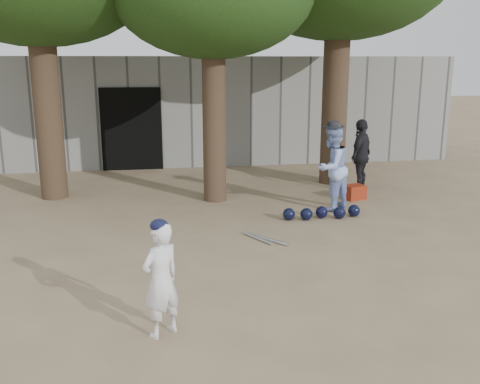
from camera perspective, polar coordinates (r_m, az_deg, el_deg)
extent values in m
plane|color=#937C5E|center=(7.37, -3.35, -9.23)|extent=(70.00, 70.00, 0.00)
imported|color=white|center=(5.78, -8.42, -9.27)|extent=(0.55, 0.52, 1.27)
imported|color=#9BB3F0|center=(10.64, 9.72, 2.56)|extent=(1.04, 1.00, 1.68)
imported|color=black|center=(12.27, 12.75, 3.80)|extent=(0.94, 0.98, 1.64)
cube|color=maroon|center=(11.68, 12.10, -0.02)|extent=(0.50, 0.43, 0.30)
cube|color=gray|center=(14.83, -6.86, 8.39)|extent=(16.00, 0.35, 3.00)
cube|color=black|center=(14.66, -11.50, 6.58)|extent=(1.60, 0.08, 2.20)
cube|color=slate|center=(17.32, -7.29, 9.15)|extent=(16.00, 5.00, 3.00)
sphere|color=black|center=(9.96, 5.24, -2.36)|extent=(0.23, 0.23, 0.23)
sphere|color=black|center=(10.00, 7.09, -2.35)|extent=(0.23, 0.23, 0.23)
sphere|color=black|center=(10.16, 8.70, -2.14)|extent=(0.23, 0.23, 0.23)
sphere|color=black|center=(10.19, 10.56, -2.18)|extent=(0.23, 0.23, 0.23)
sphere|color=black|center=(10.38, 12.06, -1.95)|extent=(0.23, 0.23, 0.23)
cylinder|color=#BBBCC2|center=(8.88, 1.95, -4.94)|extent=(0.38, 0.66, 0.06)
cylinder|color=#BBBCC2|center=(8.80, 3.26, -5.12)|extent=(0.50, 0.59, 0.06)
cylinder|color=brown|center=(11.93, -20.16, 12.38)|extent=(0.56, 0.56, 5.50)
cylinder|color=brown|center=(11.03, -2.82, 11.83)|extent=(0.48, 0.48, 5.00)
cylinder|color=brown|center=(12.89, 10.25, 13.70)|extent=(0.60, 0.60, 5.80)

